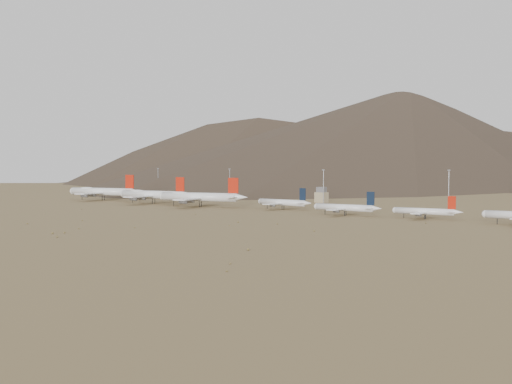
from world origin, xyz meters
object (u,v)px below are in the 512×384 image
Objects in this scene: widebody_centre at (153,194)px; widebody_east at (199,197)px; narrowbody_a at (283,202)px; narrowbody_b at (346,208)px; control_tower at (321,196)px; widebody_west at (102,192)px.

widebody_centre is 51.60m from widebody_east.
widebody_centre is 1.55× the size of narrowbody_a.
control_tower is (-76.38, 97.15, 0.72)m from narrowbody_b.
widebody_centre is 169.64m from narrowbody_b.
narrowbody_b is (56.22, -17.45, -0.09)m from narrowbody_a.
narrowbody_a reaches higher than control_tower.
control_tower is at bearing 107.99° from narrowbody_a.
widebody_west is 65.55m from widebody_centre.
widebody_west reaches higher than narrowbody_b.
widebody_west is 1.04× the size of widebody_east.
narrowbody_b is at bearing -13.45° from narrowbody_a.
widebody_east reaches higher than widebody_centre.
control_tower is at bearing 125.13° from narrowbody_b.
widebody_west is at bearing -152.43° from control_tower.
widebody_centre is 1.57× the size of narrowbody_b.
control_tower is (158.32, 82.68, -1.92)m from widebody_west.
widebody_centre reaches higher than narrowbody_a.
widebody_west is 1.62× the size of narrowbody_b.
widebody_east is 118.11m from narrowbody_b.
narrowbody_a is at bearing 159.71° from narrowbody_b.
widebody_centre reaches higher than control_tower.
widebody_centre is at bearing -171.75° from narrowbody_a.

